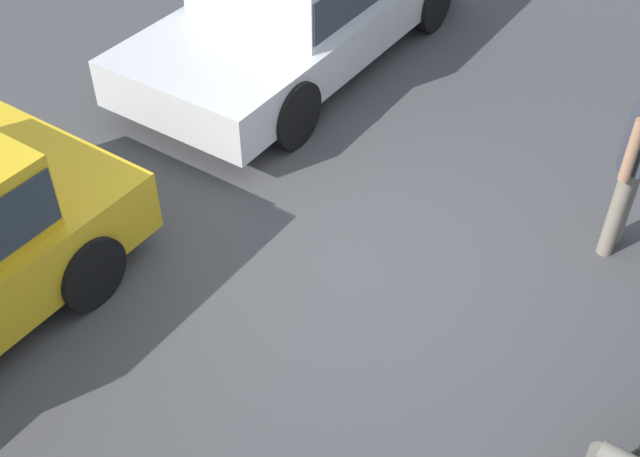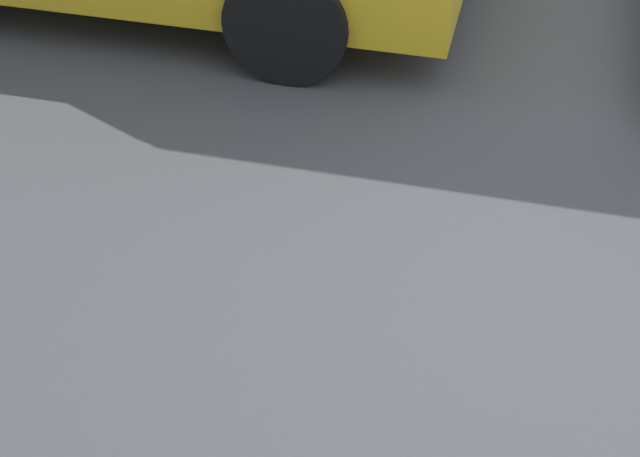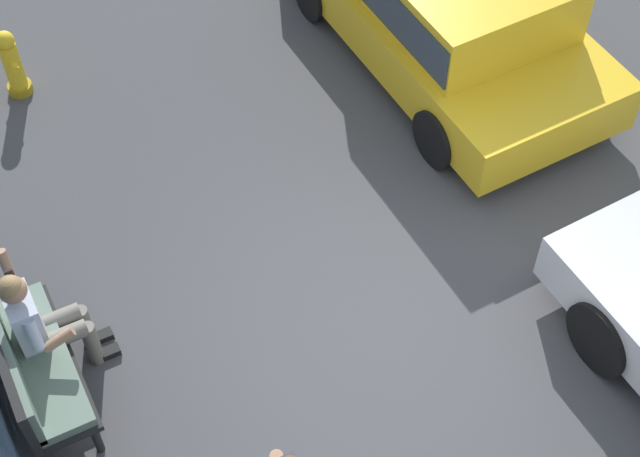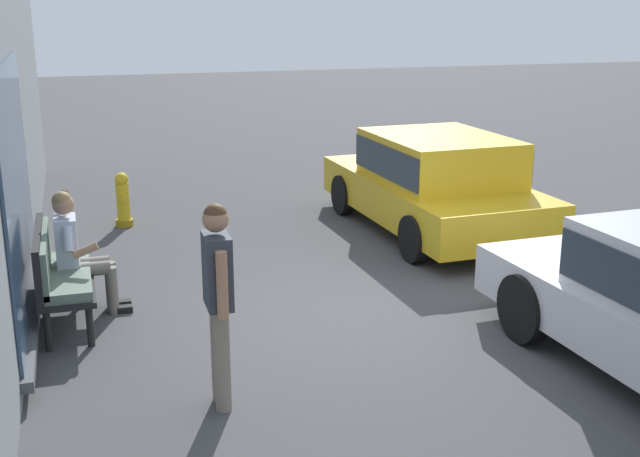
{
  "view_description": "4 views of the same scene",
  "coord_description": "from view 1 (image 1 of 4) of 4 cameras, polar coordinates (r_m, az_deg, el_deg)",
  "views": [
    {
      "loc": [
        4.01,
        2.6,
        4.68
      ],
      "look_at": [
        0.92,
        0.31,
        1.22
      ],
      "focal_mm": 45.0,
      "sensor_mm": 36.0,
      "label": 1
    },
    {
      "loc": [
        0.26,
        2.6,
        2.6
      ],
      "look_at": [
        0.82,
        0.61,
        0.84
      ],
      "focal_mm": 55.0,
      "sensor_mm": 36.0,
      "label": 2
    },
    {
      "loc": [
        -3.82,
        2.6,
        7.37
      ],
      "look_at": [
        0.64,
        0.33,
        0.94
      ],
      "focal_mm": 55.0,
      "sensor_mm": 36.0,
      "label": 3
    },
    {
      "loc": [
        -7.45,
        2.6,
        3.25
      ],
      "look_at": [
        0.46,
        0.16,
        0.88
      ],
      "focal_mm": 45.0,
      "sensor_mm": 36.0,
      "label": 4
    }
  ],
  "objects": [
    {
      "name": "ground_plane",
      "position": [
        6.69,
        2.56,
        -2.52
      ],
      "size": [
        60.0,
        60.0,
        0.0
      ],
      "primitive_type": "plane",
      "color": "#424244"
    },
    {
      "name": "pedestrian_standing",
      "position": [
        6.66,
        21.79,
        5.28
      ],
      "size": [
        0.55,
        0.21,
        1.73
      ],
      "color": "gray",
      "rests_on": "ground_plane"
    }
  ]
}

